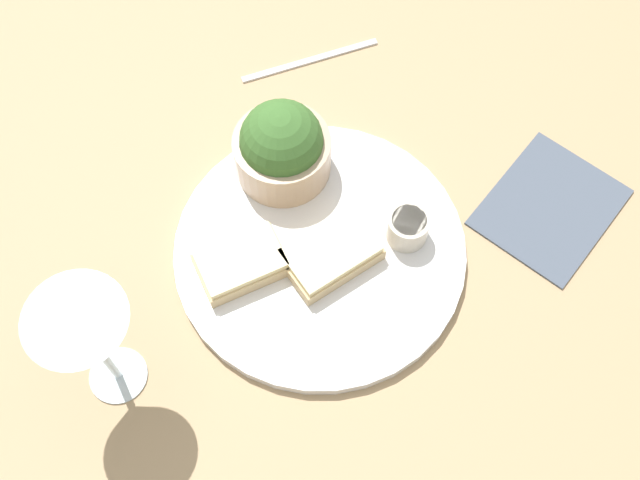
% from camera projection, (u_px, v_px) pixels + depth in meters
% --- Properties ---
extents(ground_plane, '(4.00, 4.00, 0.00)m').
position_uv_depth(ground_plane, '(320.00, 253.00, 0.89)').
color(ground_plane, tan).
extents(dinner_plate, '(0.32, 0.32, 0.01)m').
position_uv_depth(dinner_plate, '(320.00, 251.00, 0.88)').
color(dinner_plate, white).
rests_on(dinner_plate, ground_plane).
extents(salad_bowl, '(0.11, 0.11, 0.10)m').
position_uv_depth(salad_bowl, '(282.00, 147.00, 0.88)').
color(salad_bowl, tan).
rests_on(salad_bowl, dinner_plate).
extents(sauce_ramekin, '(0.05, 0.05, 0.04)m').
position_uv_depth(sauce_ramekin, '(408.00, 226.00, 0.87)').
color(sauce_ramekin, beige).
rests_on(sauce_ramekin, dinner_plate).
extents(cheese_toast_near, '(0.11, 0.07, 0.03)m').
position_uv_depth(cheese_toast_near, '(327.00, 257.00, 0.86)').
color(cheese_toast_near, '#D1B27F').
rests_on(cheese_toast_near, dinner_plate).
extents(cheese_toast_far, '(0.11, 0.08, 0.03)m').
position_uv_depth(cheese_toast_far, '(241.00, 263.00, 0.85)').
color(cheese_toast_far, '#D1B27F').
rests_on(cheese_toast_far, dinner_plate).
extents(wine_glass, '(0.09, 0.09, 0.17)m').
position_uv_depth(wine_glass, '(90.00, 340.00, 0.72)').
color(wine_glass, silver).
rests_on(wine_glass, ground_plane).
extents(napkin, '(0.18, 0.16, 0.01)m').
position_uv_depth(napkin, '(550.00, 207.00, 0.91)').
color(napkin, '#4C5666').
rests_on(napkin, ground_plane).
extents(fork, '(0.17, 0.07, 0.01)m').
position_uv_depth(fork, '(310.00, 60.00, 1.00)').
color(fork, silver).
rests_on(fork, ground_plane).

